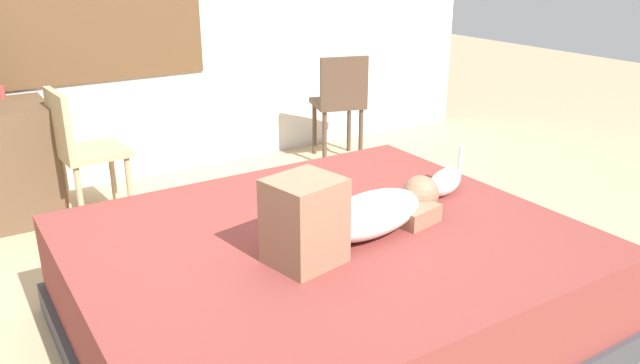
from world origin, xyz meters
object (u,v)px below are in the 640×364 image
at_px(chair_spare, 340,99).
at_px(person_lying, 355,214).
at_px(bed, 325,285).
at_px(cat, 443,182).
at_px(chair_by_desk, 80,146).

bearing_deg(chair_spare, person_lying, -122.76).
xyz_separation_m(bed, cat, (0.72, 0.06, 0.32)).
height_order(person_lying, cat, person_lying).
relative_size(bed, chair_by_desk, 2.45).
height_order(cat, chair_spare, chair_spare).
bearing_deg(cat, chair_spare, 69.85).
height_order(chair_by_desk, chair_spare, same).
xyz_separation_m(cat, chair_spare, (0.72, 1.95, -0.06)).
bearing_deg(cat, person_lying, -165.04).
bearing_deg(chair_by_desk, bed, -71.61).
relative_size(person_lying, chair_spare, 1.10).
height_order(bed, cat, cat).
bearing_deg(person_lying, chair_by_desk, 109.26).
relative_size(bed, chair_spare, 2.45).
height_order(bed, chair_by_desk, chair_by_desk).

